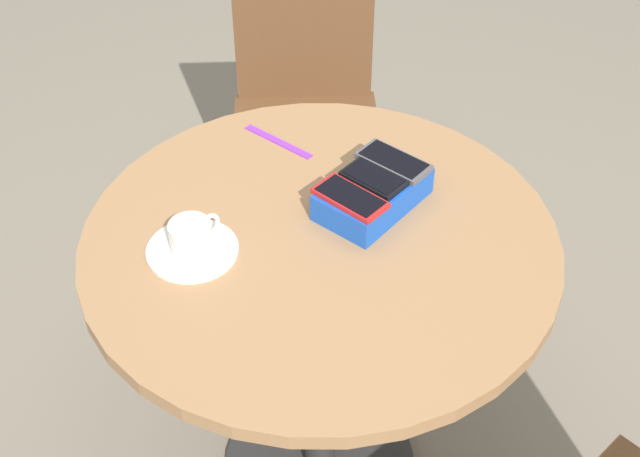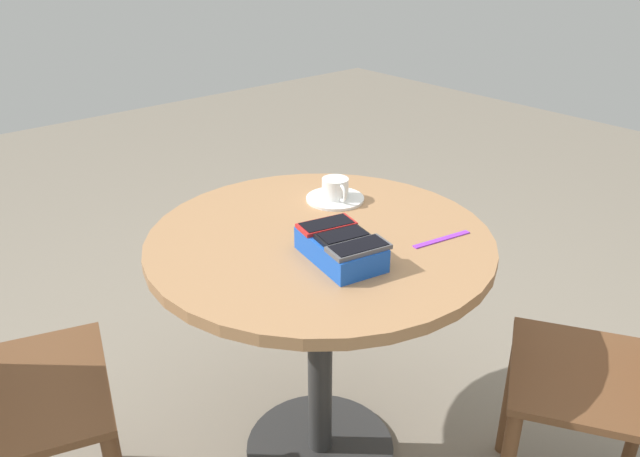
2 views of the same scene
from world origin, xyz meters
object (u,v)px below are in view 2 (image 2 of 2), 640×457
saucer (335,199)px  phone_box (340,249)px  chair_far_side (620,382)px  phone_gray (359,248)px  coffee_cup (336,188)px  phone_red (327,225)px  lanyard_strap (442,239)px  phone_black (343,236)px  round_table (320,285)px

saucer → phone_box: bearing=140.0°
saucer → chair_far_side: (-0.79, -0.21, -0.28)m
phone_gray → coffee_cup: size_ratio=1.46×
phone_box → chair_far_side: 0.74m
phone_red → phone_gray: bearing=170.0°
phone_box → phone_gray: 0.08m
lanyard_strap → phone_black: bearing=71.5°
round_table → chair_far_side: 0.77m
saucer → coffee_cup: size_ratio=1.61×
phone_gray → lanyard_strap: bearing=-94.6°
round_table → chair_far_side: chair_far_side is taller
lanyard_strap → round_table: bearing=44.9°
phone_gray → chair_far_side: 0.72m
saucer → chair_far_side: size_ratio=0.19×
round_table → phone_black: size_ratio=6.80×
phone_black → phone_gray: bearing=170.6°
phone_box → saucer: phone_box is taller
round_table → phone_box: phone_box is taller
chair_far_side → saucer: bearing=14.9°
phone_gray → lanyard_strap: phone_gray is taller
saucer → chair_far_side: bearing=-165.1°
phone_box → saucer: (0.27, -0.23, -0.02)m
chair_far_side → phone_black: bearing=40.1°
saucer → lanyard_strap: (-0.36, -0.03, -0.00)m
round_table → lanyard_strap: lanyard_strap is taller
round_table → phone_red: 0.22m
round_table → lanyard_strap: size_ratio=5.11×
coffee_cup → chair_far_side: size_ratio=0.12×
phone_black → round_table: bearing=-18.4°
phone_black → phone_red: size_ratio=0.87×
saucer → phone_gray: bearing=145.3°
phone_black → phone_red: (0.07, -0.01, -0.00)m
phone_gray → phone_black: 0.07m
phone_gray → chair_far_side: chair_far_side is taller
phone_box → phone_gray: (-0.07, 0.01, 0.03)m
phone_box → lanyard_strap: bearing=-109.2°
round_table → coffee_cup: 0.29m
round_table → saucer: 0.28m
saucer → phone_black: bearing=140.7°
phone_gray → round_table: bearing=-15.5°
phone_red → chair_far_side: bearing=-144.3°
phone_box → lanyard_strap: 0.28m
round_table → phone_black: bearing=161.6°
coffee_cup → chair_far_side: bearing=-165.0°
phone_gray → coffee_cup: bearing=-34.9°
phone_box → phone_red: (0.07, -0.01, 0.03)m
round_table → coffee_cup: (0.14, -0.18, 0.18)m
lanyard_strap → coffee_cup: bearing=5.6°
phone_red → phone_box: bearing=167.4°
phone_red → saucer: bearing=-46.1°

